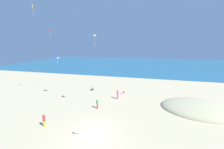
# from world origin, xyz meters

# --- Properties ---
(ground_plane) EXTENTS (120.00, 120.00, 0.00)m
(ground_plane) POSITION_xyz_m (0.00, 10.00, 0.00)
(ground_plane) COLOR #C6B58C
(ocean_water) EXTENTS (120.00, 60.00, 0.05)m
(ocean_water) POSITION_xyz_m (0.00, 55.76, 0.03)
(ocean_water) COLOR #236084
(ocean_water) RESTS_ON ground_plane
(dune_mound) EXTENTS (10.51, 7.35, 2.23)m
(dune_mound) POSITION_xyz_m (13.15, 8.91, 0.00)
(dune_mound) COLOR #B9B185
(dune_mound) RESTS_ON ground_plane
(beach_chair_mid_beach) EXTENTS (0.82, 0.83, 0.57)m
(beach_chair_mid_beach) POSITION_xyz_m (9.42, 8.59, 0.26)
(beach_chair_mid_beach) COLOR white
(beach_chair_mid_beach) RESTS_ON ground_plane
(beach_chair_far_right) EXTENTS (0.78, 0.78, 0.64)m
(beach_chair_far_right) POSITION_xyz_m (-5.40, 13.12, 0.29)
(beach_chair_far_right) COLOR black
(beach_chair_far_right) RESTS_ON ground_plane
(beach_chair_far_left) EXTENTS (0.73, 0.72, 0.55)m
(beach_chair_far_left) POSITION_xyz_m (-1.83, -0.07, 0.24)
(beach_chair_far_left) COLOR white
(beach_chair_far_left) RESTS_ON ground_plane
(person_0) EXTENTS (0.69, 0.61, 0.77)m
(person_0) POSITION_xyz_m (1.40, 12.38, 0.28)
(person_0) COLOR #D8599E
(person_0) RESTS_ON ground_plane
(person_1) EXTENTS (0.50, 0.50, 1.77)m
(person_1) POSITION_xyz_m (0.72, 9.87, 1.02)
(person_1) COLOR #D8599E
(person_1) RESTS_ON ground_plane
(person_2) EXTENTS (0.38, 0.38, 1.55)m
(person_2) POSITION_xyz_m (-6.10, 0.10, 0.89)
(person_2) COLOR yellow
(person_2) RESTS_ON ground_plane
(person_3) EXTENTS (0.37, 0.37, 1.51)m
(person_3) POSITION_xyz_m (-1.60, 5.72, 0.87)
(person_3) COLOR red
(person_3) RESTS_ON ground_plane
(kite_lime) EXTENTS (0.69, 0.74, 1.50)m
(kite_lime) POSITION_xyz_m (-1.46, 5.20, 10.58)
(kite_lime) COLOR #99DB33
(kite_red) EXTENTS (0.51, 0.55, 1.09)m
(kite_red) POSITION_xyz_m (-13.24, 11.73, 12.23)
(kite_red) COLOR red
(kite_yellow) EXTENTS (0.35, 0.53, 1.69)m
(kite_yellow) POSITION_xyz_m (-12.58, 7.43, 15.17)
(kite_yellow) COLOR yellow
(kite_blue) EXTENTS (0.95, 0.84, 1.31)m
(kite_blue) POSITION_xyz_m (-9.65, 8.25, 7.28)
(kite_blue) COLOR blue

